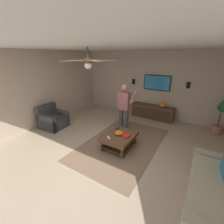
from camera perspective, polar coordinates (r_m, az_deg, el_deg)
ground_plane at (r=4.29m, az=-2.70°, el=-14.98°), size 8.04×8.04×0.00m
wall_back_tv at (r=6.68m, az=14.07°, el=9.97°), size 0.10×6.25×2.68m
wall_side_far at (r=5.95m, az=-28.38°, el=6.88°), size 6.90×0.10×2.68m
ceiling_slab at (r=3.51m, az=-3.51°, el=24.34°), size 6.90×6.25×0.10m
area_rug at (r=4.68m, az=3.82°, el=-11.64°), size 3.17×1.97×0.01m
couch at (r=3.36m, az=35.02°, el=-24.32°), size 1.90×0.86×0.87m
armchair at (r=5.96m, az=-21.26°, el=-2.75°), size 0.86×0.87×0.82m
coffee_table at (r=4.38m, az=2.65°, el=-9.63°), size 1.00×0.80×0.40m
media_console at (r=6.56m, az=14.82°, el=0.04°), size 0.45×1.70×0.55m
tv at (r=6.49m, az=16.43°, el=10.46°), size 0.05×1.06×0.60m
person_standing at (r=5.01m, az=4.63°, el=2.31°), size 0.53×0.54×1.64m
potted_plant_tall at (r=6.15m, az=36.17°, el=0.01°), size 0.48×0.44×1.17m
bowl at (r=4.30m, az=2.62°, el=-7.83°), size 0.22×0.22×0.10m
remote_white at (r=4.16m, az=-1.25°, el=-9.51°), size 0.12×0.15×0.02m
remote_black at (r=4.63m, az=2.05°, el=-6.17°), size 0.16×0.09×0.02m
book at (r=4.25m, az=5.13°, el=-8.82°), size 0.22×0.26×0.04m
vase_round at (r=6.31m, az=18.24°, el=2.60°), size 0.22×0.22×0.22m
wall_speaker_left at (r=6.29m, az=26.63°, el=8.98°), size 0.06×0.12×0.22m
wall_speaker_right at (r=6.85m, az=8.06°, el=11.19°), size 0.06×0.12×0.22m
ceiling_fan at (r=3.54m, az=-8.87°, el=18.01°), size 1.17×1.16×0.46m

